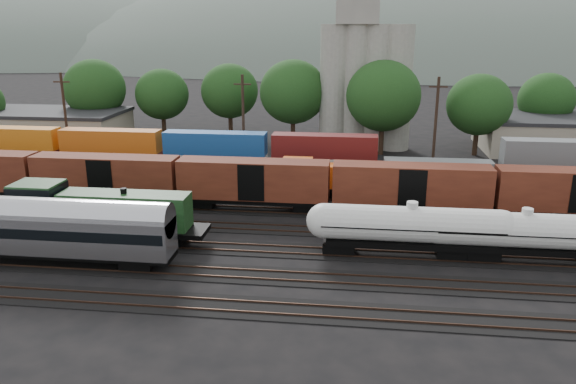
# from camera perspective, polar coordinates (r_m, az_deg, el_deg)

# --- Properties ---
(ground) EXTENTS (600.00, 600.00, 0.00)m
(ground) POSITION_cam_1_polar(r_m,az_deg,el_deg) (51.30, 3.95, -4.00)
(ground) COLOR black
(tracks) EXTENTS (180.00, 33.20, 0.20)m
(tracks) POSITION_cam_1_polar(r_m,az_deg,el_deg) (51.29, 3.95, -3.95)
(tracks) COLOR black
(tracks) RESTS_ON ground
(green_locomotive) EXTENTS (18.36, 3.24, 4.86)m
(green_locomotive) POSITION_cam_1_polar(r_m,az_deg,el_deg) (50.78, -19.52, -1.89)
(green_locomotive) COLOR black
(green_locomotive) RESTS_ON ground
(tank_car_a) EXTENTS (16.76, 3.00, 4.39)m
(tank_car_a) POSITION_cam_1_polar(r_m,az_deg,el_deg) (45.89, 12.37, -3.45)
(tank_car_a) COLOR white
(tank_car_a) RESTS_ON ground
(tank_car_b) EXTENTS (16.06, 2.88, 4.21)m
(tank_car_b) POSITION_cam_1_polar(r_m,az_deg,el_deg) (47.61, 22.92, -3.82)
(tank_car_b) COLOR white
(tank_car_b) RESTS_ON ground
(passenger_coach) EXTENTS (22.88, 2.82, 5.20)m
(passenger_coach) POSITION_cam_1_polar(r_m,az_deg,el_deg) (47.77, -24.92, -3.14)
(passenger_coach) COLOR silver
(passenger_coach) RESTS_ON ground
(orange_locomotive) EXTENTS (15.95, 2.66, 3.99)m
(orange_locomotive) POSITION_cam_1_polar(r_m,az_deg,el_deg) (60.09, 4.72, 1.42)
(orange_locomotive) COLOR black
(orange_locomotive) RESTS_ON ground
(boxcar_string) EXTENTS (122.80, 2.90, 4.20)m
(boxcar_string) POSITION_cam_1_polar(r_m,az_deg,el_deg) (57.77, -11.05, 1.37)
(boxcar_string) COLOR black
(boxcar_string) RESTS_ON ground
(container_wall) EXTENTS (161.63, 2.60, 5.80)m
(container_wall) POSITION_cam_1_polar(r_m,az_deg,el_deg) (64.78, 8.50, 2.93)
(container_wall) COLOR black
(container_wall) RESTS_ON ground
(grain_silo) EXTENTS (13.40, 5.00, 29.00)m
(grain_silo) POSITION_cam_1_polar(r_m,az_deg,el_deg) (84.19, 7.79, 11.96)
(grain_silo) COLOR gray
(grain_silo) RESTS_ON ground
(industrial_sheds) EXTENTS (119.38, 17.26, 5.10)m
(industrial_sheds) POSITION_cam_1_polar(r_m,az_deg,el_deg) (84.72, 9.83, 5.95)
(industrial_sheds) COLOR #9E937F
(industrial_sheds) RESTS_ON ground
(tree_band) EXTENTS (170.90, 22.56, 14.44)m
(tree_band) POSITION_cam_1_polar(r_m,az_deg,el_deg) (85.00, 5.91, 9.67)
(tree_band) COLOR black
(tree_band) RESTS_ON ground
(utility_poles) EXTENTS (122.20, 0.36, 12.00)m
(utility_poles) POSITION_cam_1_polar(r_m,az_deg,el_deg) (70.96, 5.05, 7.04)
(utility_poles) COLOR black
(utility_poles) RESTS_ON ground
(distant_hills) EXTENTS (860.00, 286.00, 130.00)m
(distant_hills) POSITION_cam_1_polar(r_m,az_deg,el_deg) (311.08, 11.06, 9.40)
(distant_hills) COLOR #59665B
(distant_hills) RESTS_ON ground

